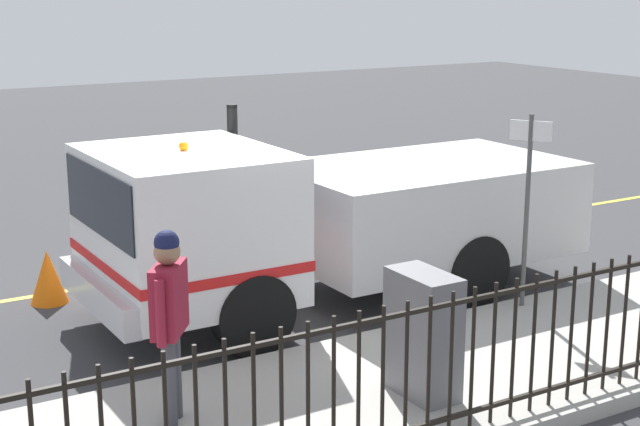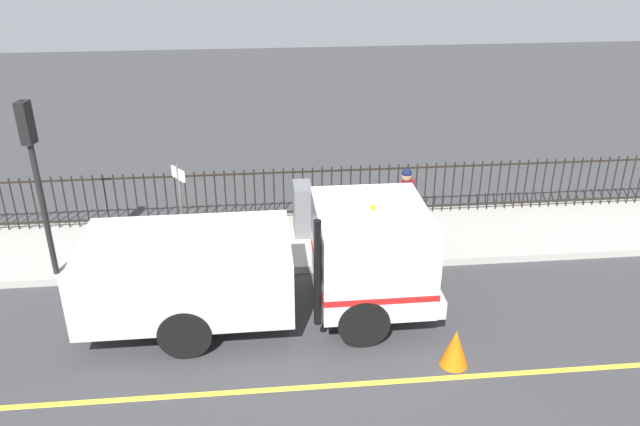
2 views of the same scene
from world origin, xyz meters
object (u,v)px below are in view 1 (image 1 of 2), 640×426
(work_truck, at_px, (307,214))
(worker_standing, at_px, (169,306))
(traffic_cone, at_px, (48,277))
(street_sign, at_px, (528,188))
(utility_cabinet, at_px, (423,334))

(work_truck, relative_size, worker_standing, 3.66)
(traffic_cone, xyz_separation_m, street_sign, (3.62, 4.93, 1.31))
(street_sign, bearing_deg, work_truck, -130.22)
(worker_standing, height_order, utility_cabinet, worker_standing)
(work_truck, xyz_separation_m, traffic_cone, (-1.85, -2.85, -0.88))
(worker_standing, bearing_deg, street_sign, -44.39)
(worker_standing, relative_size, street_sign, 0.76)
(traffic_cone, bearing_deg, worker_standing, -0.63)
(work_truck, height_order, worker_standing, work_truck)
(worker_standing, xyz_separation_m, utility_cabinet, (0.68, 2.33, -0.50))
(utility_cabinet, distance_m, street_sign, 3.15)
(worker_standing, height_order, traffic_cone, worker_standing)
(traffic_cone, relative_size, street_sign, 0.29)
(utility_cabinet, bearing_deg, work_truck, 169.99)
(work_truck, height_order, utility_cabinet, work_truck)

